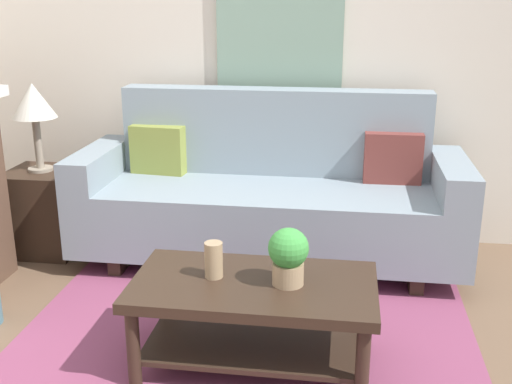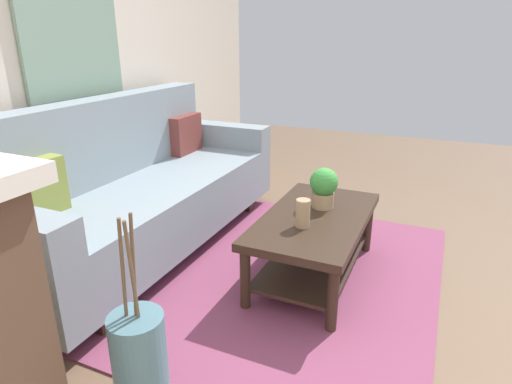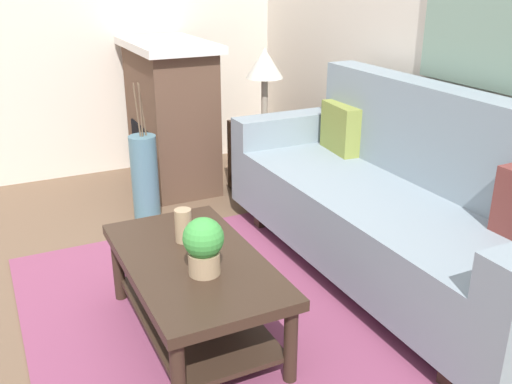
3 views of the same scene
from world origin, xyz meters
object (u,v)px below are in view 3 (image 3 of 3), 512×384
at_px(fireplace, 171,114).
at_px(table_lamp, 265,67).
at_px(floor_vase, 145,178).
at_px(side_table, 264,158).
at_px(couch, 396,205).
at_px(coffee_table, 194,280).
at_px(throw_pillow_olive, 341,128).
at_px(tabletop_vase, 183,225).
at_px(framed_painting, 484,8).
at_px(potted_plant_tabletop, 204,244).

bearing_deg(fireplace, table_lamp, 49.83).
bearing_deg(floor_vase, side_table, 96.87).
xyz_separation_m(couch, coffee_table, (0.08, -1.25, -0.12)).
relative_size(throw_pillow_olive, table_lamp, 0.63).
bearing_deg(side_table, tabletop_vase, -39.39).
xyz_separation_m(coffee_table, tabletop_vase, (-0.19, 0.02, 0.20)).
bearing_deg(framed_painting, tabletop_vase, -93.50).
xyz_separation_m(couch, potted_plant_tabletop, (0.24, -1.25, 0.14)).
height_order(throw_pillow_olive, table_lamp, table_lamp).
bearing_deg(coffee_table, potted_plant_tabletop, -0.49).
relative_size(side_table, fireplace, 0.48).
xyz_separation_m(potted_plant_tabletop, floor_vase, (-1.62, 0.18, -0.26)).
bearing_deg(potted_plant_tabletop, framed_painting, 97.89).
bearing_deg(framed_painting, coffee_table, -87.22).
height_order(couch, coffee_table, couch).
bearing_deg(throw_pillow_olive, floor_vase, -117.56).
height_order(coffee_table, floor_vase, floor_vase).
height_order(couch, floor_vase, couch).
height_order(coffee_table, table_lamp, table_lamp).
bearing_deg(fireplace, throw_pillow_olive, 32.40).
height_order(potted_plant_tabletop, fireplace, fireplace).
xyz_separation_m(throw_pillow_olive, coffee_table, (0.85, -1.37, -0.37)).
xyz_separation_m(couch, side_table, (-1.51, -0.07, -0.15)).
height_order(table_lamp, fireplace, fireplace).
xyz_separation_m(tabletop_vase, framed_painting, (0.10, 1.69, 0.97)).
distance_m(coffee_table, floor_vase, 1.48).
height_order(potted_plant_tabletop, side_table, potted_plant_tabletop).
relative_size(tabletop_vase, table_lamp, 0.29).
xyz_separation_m(tabletop_vase, side_table, (-1.40, 1.15, -0.23)).
distance_m(throw_pillow_olive, coffee_table, 1.65).
height_order(couch, throw_pillow_olive, couch).
xyz_separation_m(tabletop_vase, floor_vase, (-1.28, 0.16, -0.21)).
bearing_deg(throw_pillow_olive, fireplace, -147.60).
xyz_separation_m(coffee_table, potted_plant_tabletop, (0.15, -0.00, 0.26)).
distance_m(couch, framed_painting, 1.15).
bearing_deg(coffee_table, tabletop_vase, 172.95).
distance_m(coffee_table, fireplace, 2.18).
xyz_separation_m(table_lamp, framed_painting, (1.51, 0.54, 0.49)).
bearing_deg(table_lamp, throw_pillow_olive, 14.88).
xyz_separation_m(throw_pillow_olive, framed_painting, (0.76, 0.34, 0.80)).
distance_m(couch, side_table, 1.51).
bearing_deg(couch, floor_vase, -142.41).
distance_m(side_table, framed_painting, 2.00).
bearing_deg(potted_plant_tabletop, fireplace, 165.32).
bearing_deg(potted_plant_tabletop, throw_pillow_olive, 126.12).
relative_size(potted_plant_tabletop, framed_painting, 0.31).
height_order(potted_plant_tabletop, framed_painting, framed_painting).
bearing_deg(potted_plant_tabletop, coffee_table, 179.51).
bearing_deg(tabletop_vase, fireplace, 163.50).
bearing_deg(fireplace, side_table, 49.83).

